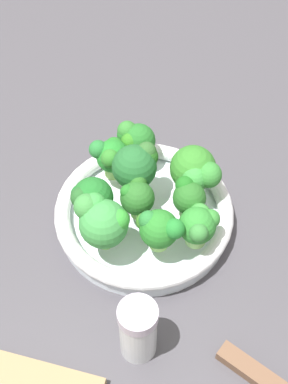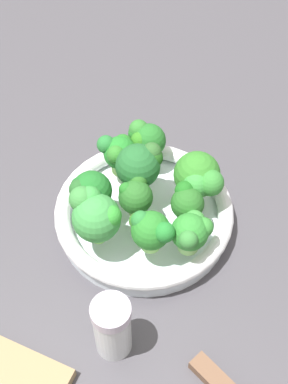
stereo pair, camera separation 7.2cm
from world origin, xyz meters
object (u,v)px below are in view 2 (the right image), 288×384
broccoli_floret_9 (146,139)px  pepper_shaker (112,327)px  broccoli_floret_0 (136,195)px  broccoli_floret_2 (119,152)px  bowl (144,214)px  broccoli_floret_4 (140,163)px  broccoli_floret_1 (95,215)px  broccoli_floret_6 (150,230)px  broccoli_floret_5 (90,192)px  broccoli_floret_8 (191,232)px  broccoli_floret_7 (198,177)px  broccoli_floret_3 (187,203)px

broccoli_floret_9 → pepper_shaker: 28.21cm
broccoli_floret_0 → broccoli_floret_2: size_ratio=0.95×
bowl → broccoli_floret_4: size_ratio=3.20×
broccoli_floret_9 → bowl: bearing=177.1°
broccoli_floret_1 → broccoli_floret_6: size_ratio=1.28×
broccoli_floret_2 → broccoli_floret_5: broccoli_floret_5 is taller
pepper_shaker → broccoli_floret_1: bearing=9.0°
broccoli_floret_6 → broccoli_floret_9: bearing=0.6°
broccoli_floret_2 → broccoli_floret_4: 4.35cm
broccoli_floret_0 → broccoli_floret_5: 6.03cm
broccoli_floret_6 → broccoli_floret_0: bearing=17.5°
bowl → broccoli_floret_8: broccoli_floret_8 is taller
broccoli_floret_7 → pepper_shaker: 23.23cm
broccoli_floret_4 → pepper_shaker: (-21.86, 3.69, -3.85)cm
broccoli_floret_8 → broccoli_floret_1: bearing=80.9°
broccoli_floret_2 → broccoli_floret_7: bearing=-114.5°
pepper_shaker → broccoli_floret_7: bearing=-30.0°
bowl → broccoli_floret_6: broccoli_floret_6 is taller
pepper_shaker → broccoli_floret_8: bearing=-40.9°
broccoli_floret_0 → broccoli_floret_5: broccoli_floret_5 is taller
bowl → broccoli_floret_1: broccoli_floret_1 is taller
bowl → broccoli_floret_2: (6.63, 3.40, 5.72)cm
broccoli_floret_1 → bowl: bearing=-51.7°
broccoli_floret_5 → pepper_shaker: size_ratio=0.71×
bowl → broccoli_floret_0: broccoli_floret_0 is taller
broccoli_floret_5 → broccoli_floret_9: (10.21, -7.60, -0.81)cm
broccoli_floret_7 → broccoli_floret_3: bearing=156.0°
broccoli_floret_6 → broccoli_floret_9: 16.06cm
broccoli_floret_1 → broccoli_floret_7: (6.64, -13.62, -1.03)cm
broccoli_floret_4 → pepper_shaker: broccoli_floret_4 is taller
bowl → broccoli_floret_7: bearing=-76.9°
broccoli_floret_7 → broccoli_floret_8: (-8.56, 1.62, -0.40)cm
bowl → broccoli_floret_0: bearing=131.7°
broccoli_floret_7 → broccoli_floret_1: bearing=116.0°
broccoli_floret_2 → broccoli_floret_4: (-3.02, -2.97, 0.99)cm
broccoli_floret_0 → broccoli_floret_6: (-5.59, -1.76, -0.02)cm
broccoli_floret_3 → pepper_shaker: 18.81cm
broccoli_floret_1 → broccoli_floret_4: 10.31cm
broccoli_floret_1 → pepper_shaker: 14.05cm
broccoli_floret_0 → broccoli_floret_9: broccoli_floret_0 is taller
broccoli_floret_0 → broccoli_floret_1: bearing=127.6°
bowl → broccoli_floret_9: broccoli_floret_9 is taller
broccoli_floret_5 → broccoli_floret_1: bearing=-168.0°
broccoli_floret_0 → pepper_shaker: size_ratio=0.61×
broccoli_floret_0 → broccoli_floret_4: size_ratio=0.75×
broccoli_floret_5 → broccoli_floret_7: bearing=-80.4°
bowl → pepper_shaker: bearing=167.3°
broccoli_floret_3 → broccoli_floret_8: bearing=-177.7°
broccoli_floret_1 → broccoli_floret_3: (2.59, -11.82, -1.44)cm
broccoli_floret_6 → broccoli_floret_9: size_ratio=1.07×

